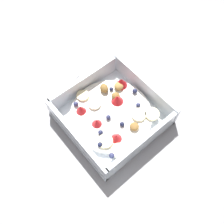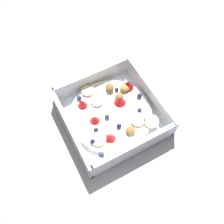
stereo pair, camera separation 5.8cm
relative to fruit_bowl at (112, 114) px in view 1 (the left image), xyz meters
The scene contains 4 objects.
ground_plane 0.03m from the fruit_bowl, 14.37° to the left, with size 2.40×2.40×0.00m, color #9E9EA3.
fruit_bowl is the anchor object (origin of this frame).
spoon 0.16m from the fruit_bowl, ahead, with size 0.07×0.17×0.01m.
yogurt_cup 0.24m from the fruit_bowl, 149.90° to the left, with size 0.09×0.09×0.07m.
Camera 1 is at (-0.23, 0.18, 0.54)m, focal length 38.82 mm.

